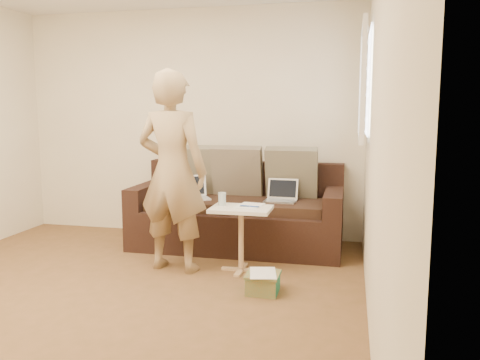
{
  "coord_description": "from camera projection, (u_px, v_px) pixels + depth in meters",
  "views": [
    {
      "loc": [
        1.85,
        -3.19,
        1.45
      ],
      "look_at": [
        0.8,
        1.4,
        0.78
      ],
      "focal_mm": 36.52,
      "sensor_mm": 36.0,
      "label": 1
    }
  ],
  "objects": [
    {
      "name": "window_blinds",
      "position": [
        365.0,
        83.0,
        4.47
      ],
      "size": [
        0.12,
        0.88,
        1.08
      ],
      "primitive_type": null,
      "color": "white",
      "rests_on": "wall_right"
    },
    {
      "name": "laptop_silver",
      "position": [
        280.0,
        202.0,
        5.02
      ],
      "size": [
        0.33,
        0.25,
        0.21
      ],
      "primitive_type": null,
      "rotation": [
        0.0,
        0.0,
        -0.06
      ],
      "color": "#B7BABC",
      "rests_on": "sofa"
    },
    {
      "name": "wall_back",
      "position": [
        189.0,
        124.0,
        5.68
      ],
      "size": [
        4.0,
        0.0,
        4.0
      ],
      "primitive_type": "plane",
      "rotation": [
        1.57,
        0.0,
        0.0
      ],
      "color": "beige",
      "rests_on": "ground"
    },
    {
      "name": "floor",
      "position": [
        96.0,
        304.0,
        3.69
      ],
      "size": [
        4.5,
        4.5,
        0.0
      ],
      "primitive_type": "plane",
      "color": "brown",
      "rests_on": "ground"
    },
    {
      "name": "striped_box",
      "position": [
        263.0,
        283.0,
        3.91
      ],
      "size": [
        0.26,
        0.26,
        0.17
      ],
      "primitive_type": null,
      "color": "#BC641C",
      "rests_on": "ground"
    },
    {
      "name": "wall_right",
      "position": [
        376.0,
        135.0,
        3.07
      ],
      "size": [
        0.0,
        4.5,
        4.5
      ],
      "primitive_type": "plane",
      "rotation": [
        1.57,
        0.0,
        -1.57
      ],
      "color": "beige",
      "rests_on": "ground"
    },
    {
      "name": "side_table",
      "position": [
        241.0,
        239.0,
        4.42
      ],
      "size": [
        0.54,
        0.38,
        0.59
      ],
      "primitive_type": null,
      "color": "silver",
      "rests_on": "ground"
    },
    {
      "name": "person",
      "position": [
        172.0,
        172.0,
        4.39
      ],
      "size": [
        0.71,
        0.52,
        1.82
      ],
      "primitive_type": "imported",
      "rotation": [
        0.0,
        0.0,
        3.03
      ],
      "color": "#9A8654",
      "rests_on": "ground"
    },
    {
      "name": "drinking_glass",
      "position": [
        222.0,
        199.0,
        4.46
      ],
      "size": [
        0.07,
        0.07,
        0.12
      ],
      "primitive_type": null,
      "color": "silver",
      "rests_on": "side_table"
    },
    {
      "name": "pillow_mid",
      "position": [
        237.0,
        171.0,
        5.36
      ],
      "size": [
        0.55,
        0.27,
        0.57
      ],
      "primitive_type": null,
      "rotation": [
        0.24,
        0.0,
        0.0
      ],
      "color": "brown",
      "rests_on": "sofa"
    },
    {
      "name": "paper_on_table",
      "position": [
        249.0,
        206.0,
        4.44
      ],
      "size": [
        0.25,
        0.33,
        0.0
      ],
      "primitive_type": null,
      "rotation": [
        0.0,
        0.0,
        -0.14
      ],
      "color": "white",
      "rests_on": "side_table"
    },
    {
      "name": "pillow_right",
      "position": [
        292.0,
        173.0,
        5.22
      ],
      "size": [
        0.55,
        0.28,
        0.57
      ],
      "primitive_type": null,
      "rotation": [
        0.26,
        0.0,
        0.0
      ],
      "color": "#685D4C",
      "rests_on": "sofa"
    },
    {
      "name": "scissors",
      "position": [
        249.0,
        206.0,
        4.37
      ],
      "size": [
        0.2,
        0.14,
        0.02
      ],
      "primitive_type": null,
      "rotation": [
        0.0,
        0.0,
        0.23
      ],
      "color": "silver",
      "rests_on": "side_table"
    },
    {
      "name": "laptop_white",
      "position": [
        193.0,
        199.0,
        5.16
      ],
      "size": [
        0.42,
        0.39,
        0.25
      ],
      "primitive_type": null,
      "rotation": [
        0.0,
        0.0,
        0.56
      ],
      "color": "white",
      "rests_on": "sofa"
    },
    {
      "name": "sofa",
      "position": [
        237.0,
        208.0,
        5.2
      ],
      "size": [
        2.2,
        0.95,
        0.85
      ],
      "primitive_type": null,
      "color": "black",
      "rests_on": "ground"
    },
    {
      "name": "pillow_left",
      "position": [
        190.0,
        170.0,
        5.5
      ],
      "size": [
        0.55,
        0.29,
        0.57
      ],
      "primitive_type": null,
      "rotation": [
        0.28,
        0.0,
        0.0
      ],
      "color": "#685D4C",
      "rests_on": "sofa"
    }
  ]
}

